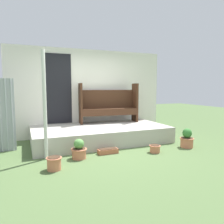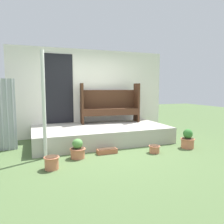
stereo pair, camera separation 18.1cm
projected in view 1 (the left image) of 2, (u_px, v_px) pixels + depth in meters
ground_plane at (107, 151)px, 5.07m from camera, size 24.00×24.00×0.00m
porch_slab at (100, 134)px, 5.94m from camera, size 3.57×1.82×0.42m
house_wall at (89, 93)px, 6.67m from camera, size 4.77×0.08×2.60m
support_post at (45, 105)px, 4.37m from camera, size 0.07×0.07×2.21m
bench at (108, 104)px, 6.58m from camera, size 1.79×0.56×1.17m
flower_pot_left at (54, 163)px, 3.88m from camera, size 0.28×0.28×0.24m
flower_pot_middle at (79, 150)px, 4.50m from camera, size 0.33×0.33×0.41m
flower_pot_right at (155, 148)px, 4.93m from camera, size 0.26×0.26×0.17m
flower_pot_far_right at (187, 139)px, 5.35m from camera, size 0.34×0.34×0.47m
planter_box_rect at (108, 151)px, 4.85m from camera, size 0.45×0.17×0.11m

